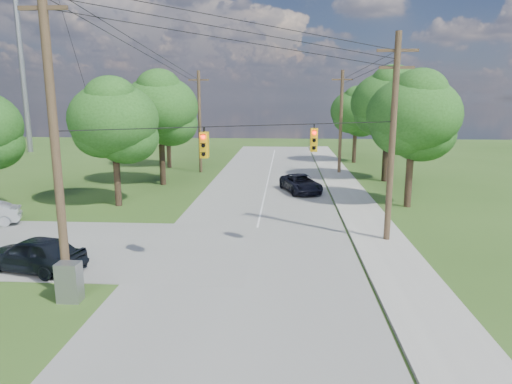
# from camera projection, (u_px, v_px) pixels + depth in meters

# --- Properties ---
(ground) EXTENTS (140.00, 140.00, 0.00)m
(ground) POSITION_uv_depth(u_px,v_px,m) (186.00, 303.00, 16.62)
(ground) COLOR #2F4F1A
(ground) RESTS_ON ground
(main_road) EXTENTS (10.00, 100.00, 0.03)m
(main_road) POSITION_uv_depth(u_px,v_px,m) (251.00, 257.00, 21.38)
(main_road) COLOR gray
(main_road) RESTS_ON ground
(sidewalk_east) EXTENTS (2.60, 100.00, 0.12)m
(sidewalk_east) POSITION_uv_depth(u_px,v_px,m) (396.00, 260.00, 20.94)
(sidewalk_east) COLOR #ADACA2
(sidewalk_east) RESTS_ON ground
(pole_sw) EXTENTS (2.00, 0.32, 12.00)m
(pole_sw) POSITION_uv_depth(u_px,v_px,m) (54.00, 130.00, 16.05)
(pole_sw) COLOR brown
(pole_sw) RESTS_ON ground
(pole_ne) EXTENTS (2.00, 0.32, 10.50)m
(pole_ne) POSITION_uv_depth(u_px,v_px,m) (393.00, 136.00, 22.77)
(pole_ne) COLOR brown
(pole_ne) RESTS_ON ground
(pole_north_e) EXTENTS (2.00, 0.32, 10.00)m
(pole_north_e) POSITION_uv_depth(u_px,v_px,m) (341.00, 121.00, 44.34)
(pole_north_e) COLOR brown
(pole_north_e) RESTS_ON ground
(pole_north_w) EXTENTS (2.00, 0.32, 10.00)m
(pole_north_w) POSITION_uv_depth(u_px,v_px,m) (200.00, 121.00, 45.23)
(pole_north_w) COLOR brown
(pole_north_w) RESTS_ON ground
(power_lines) EXTENTS (13.93, 29.62, 4.93)m
(power_lines) POSITION_uv_depth(u_px,v_px,m) (250.00, 66.00, 25.96)
(power_lines) COLOR black
(power_lines) RESTS_ON ground
(traffic_signals) EXTENTS (4.91, 3.27, 1.05)m
(traffic_signals) POSITION_uv_depth(u_px,v_px,m) (262.00, 142.00, 19.68)
(traffic_signals) COLOR #E5B00D
(traffic_signals) RESTS_ON ground
(tree_w_near) EXTENTS (6.00, 6.00, 8.40)m
(tree_w_near) POSITION_uv_depth(u_px,v_px,m) (114.00, 120.00, 30.60)
(tree_w_near) COLOR #3E291F
(tree_w_near) RESTS_ON ground
(tree_w_mid) EXTENTS (6.40, 6.40, 9.22)m
(tree_w_mid) POSITION_uv_depth(u_px,v_px,m) (160.00, 108.00, 38.22)
(tree_w_mid) COLOR #3E291F
(tree_w_mid) RESTS_ON ground
(tree_w_far) EXTENTS (6.00, 6.00, 8.73)m
(tree_w_far) POSITION_uv_depth(u_px,v_px,m) (167.00, 109.00, 48.19)
(tree_w_far) COLOR #3E291F
(tree_w_far) RESTS_ON ground
(tree_e_near) EXTENTS (6.20, 6.20, 8.81)m
(tree_e_near) POSITION_uv_depth(u_px,v_px,m) (413.00, 115.00, 30.23)
(tree_e_near) COLOR #3E291F
(tree_e_near) RESTS_ON ground
(tree_e_mid) EXTENTS (6.60, 6.60, 9.64)m
(tree_e_mid) POSITION_uv_depth(u_px,v_px,m) (388.00, 103.00, 39.84)
(tree_e_mid) COLOR #3E291F
(tree_e_mid) RESTS_ON ground
(tree_e_far) EXTENTS (5.80, 5.80, 8.32)m
(tree_e_far) POSITION_uv_depth(u_px,v_px,m) (356.00, 111.00, 51.84)
(tree_e_far) COLOR #3E291F
(tree_e_far) RESTS_ON ground
(car_cross_dark) EXTENTS (4.80, 2.79, 1.53)m
(car_cross_dark) POSITION_uv_depth(u_px,v_px,m) (34.00, 254.00, 19.56)
(car_cross_dark) COLOR black
(car_cross_dark) RESTS_ON cross_road
(car_main_north) EXTENTS (3.69, 5.48, 1.40)m
(car_main_north) POSITION_uv_depth(u_px,v_px,m) (301.00, 183.00, 36.08)
(car_main_north) COLOR black
(car_main_north) RESTS_ON main_road
(control_cabinet) EXTENTS (0.82, 0.60, 1.49)m
(control_cabinet) POSITION_uv_depth(u_px,v_px,m) (69.00, 282.00, 16.66)
(control_cabinet) COLOR gray
(control_cabinet) RESTS_ON ground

